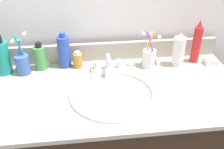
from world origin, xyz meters
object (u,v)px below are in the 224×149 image
(bottle_oil_amber, at_px, (78,60))
(cup_blue_plastic, at_px, (23,63))
(bottle_spray_red, at_px, (197,43))
(faucet, at_px, (108,65))
(cup_white_ceramic, at_px, (149,57))
(bottle_shampoo_blue, at_px, (64,51))
(bottle_toner_green, at_px, (40,57))
(bottle_mouthwash_teal, at_px, (2,57))
(soap_bar, at_px, (211,61))
(bottle_lotion_white, at_px, (179,51))

(bottle_oil_amber, bearing_deg, cup_blue_plastic, -173.66)
(bottle_spray_red, bearing_deg, faucet, -174.74)
(faucet, bearing_deg, cup_white_ceramic, 4.47)
(bottle_shampoo_blue, bearing_deg, faucet, -18.36)
(cup_blue_plastic, bearing_deg, cup_white_ceramic, -0.68)
(faucet, distance_m, cup_white_ceramic, 0.20)
(bottle_oil_amber, bearing_deg, bottle_toner_green, 177.98)
(bottle_oil_amber, xyz_separation_m, cup_blue_plastic, (-0.25, -0.03, 0.01))
(bottle_toner_green, relative_size, bottle_oil_amber, 1.67)
(bottle_mouthwash_teal, relative_size, soap_bar, 2.84)
(bottle_spray_red, xyz_separation_m, cup_white_ceramic, (-0.24, -0.02, -0.05))
(faucet, relative_size, bottle_shampoo_blue, 0.93)
(cup_white_ceramic, bearing_deg, bottle_oil_amber, 174.14)
(bottle_toner_green, bearing_deg, bottle_lotion_white, -3.76)
(bottle_oil_amber, height_order, cup_white_ceramic, cup_white_ceramic)
(bottle_toner_green, xyz_separation_m, cup_white_ceramic, (0.51, -0.04, -0.01))
(bottle_lotion_white, bearing_deg, cup_white_ceramic, 179.16)
(bottle_mouthwash_teal, distance_m, bottle_oil_amber, 0.34)
(bottle_shampoo_blue, xyz_separation_m, bottle_spray_red, (0.63, -0.03, 0.02))
(bottle_spray_red, height_order, bottle_toner_green, bottle_spray_red)
(bottle_spray_red, height_order, bottle_mouthwash_teal, bottle_spray_red)
(bottle_lotion_white, distance_m, cup_white_ceramic, 0.14)
(faucet, bearing_deg, cup_blue_plastic, 176.70)
(bottle_mouthwash_teal, xyz_separation_m, bottle_toner_green, (0.16, 0.02, -0.02))
(bottle_lotion_white, relative_size, bottle_mouthwash_teal, 0.93)
(bottle_toner_green, height_order, cup_white_ceramic, cup_white_ceramic)
(bottle_mouthwash_teal, distance_m, soap_bar, 0.98)
(faucet, xyz_separation_m, bottle_toner_green, (-0.31, 0.06, 0.03))
(bottle_mouthwash_teal, height_order, soap_bar, bottle_mouthwash_teal)
(bottle_toner_green, bearing_deg, bottle_shampoo_blue, 5.50)
(faucet, distance_m, bottle_oil_amber, 0.15)
(bottle_shampoo_blue, relative_size, soap_bar, 2.70)
(cup_white_ceramic, distance_m, soap_bar, 0.31)
(bottle_spray_red, bearing_deg, soap_bar, -26.30)
(bottle_oil_amber, distance_m, cup_white_ceramic, 0.34)
(bottle_spray_red, bearing_deg, bottle_shampoo_blue, 177.58)
(bottle_shampoo_blue, distance_m, bottle_oil_amber, 0.08)
(faucet, xyz_separation_m, cup_blue_plastic, (-0.39, 0.02, 0.02))
(bottle_shampoo_blue, height_order, cup_blue_plastic, cup_blue_plastic)
(faucet, bearing_deg, bottle_toner_green, 169.81)
(bottle_shampoo_blue, distance_m, cup_blue_plastic, 0.19)
(bottle_lotion_white, xyz_separation_m, bottle_shampoo_blue, (-0.54, 0.05, 0.00))
(bottle_mouthwash_teal, height_order, cup_white_ceramic, bottle_mouthwash_teal)
(faucet, bearing_deg, bottle_lotion_white, 2.26)
(bottle_lotion_white, xyz_separation_m, cup_blue_plastic, (-0.72, 0.01, -0.02))
(cup_white_ceramic, bearing_deg, bottle_spray_red, 5.91)
(bottle_toner_green, bearing_deg, cup_white_ceramic, -4.56)
(bottle_shampoo_blue, distance_m, cup_white_ceramic, 0.40)
(bottle_spray_red, distance_m, soap_bar, 0.12)
(faucet, relative_size, cup_blue_plastic, 0.81)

